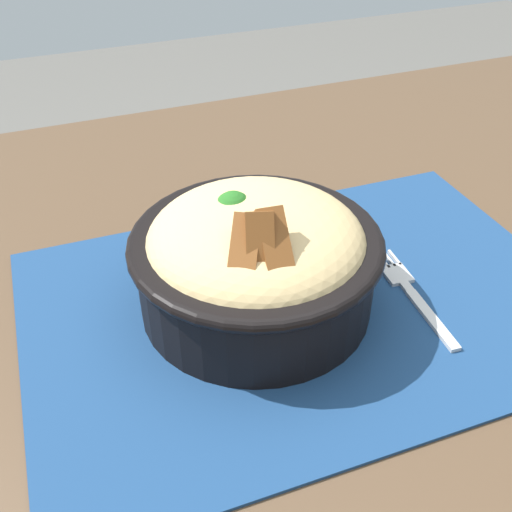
% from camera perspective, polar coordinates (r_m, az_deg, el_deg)
% --- Properties ---
extents(table, '(1.34, 0.85, 0.72)m').
position_cam_1_polar(table, '(0.57, 0.86, -8.26)').
color(table, '#4C3826').
rests_on(table, ground_plane).
extents(placemat, '(0.48, 0.33, 0.00)m').
position_cam_1_polar(placemat, '(0.52, 4.60, -4.44)').
color(placemat, navy).
rests_on(placemat, table).
extents(bowl, '(0.25, 0.25, 0.12)m').
position_cam_1_polar(bowl, '(0.49, -0.01, -0.03)').
color(bowl, black).
rests_on(bowl, placemat).
extents(fork, '(0.03, 0.14, 0.00)m').
position_cam_1_polar(fork, '(0.55, 14.26, -3.19)').
color(fork, '#BABABA').
rests_on(fork, placemat).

